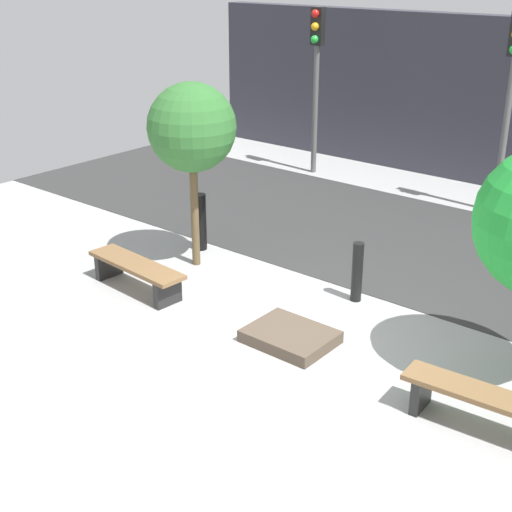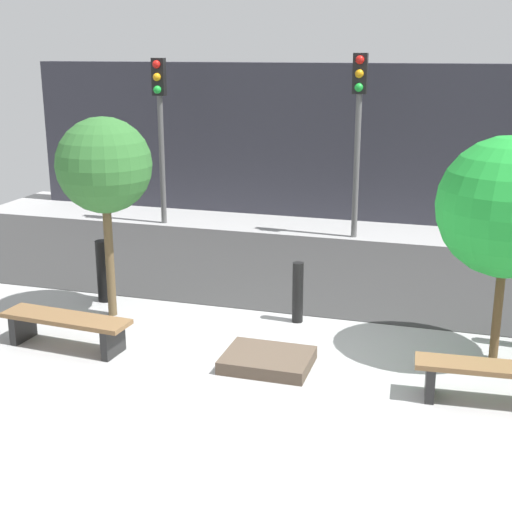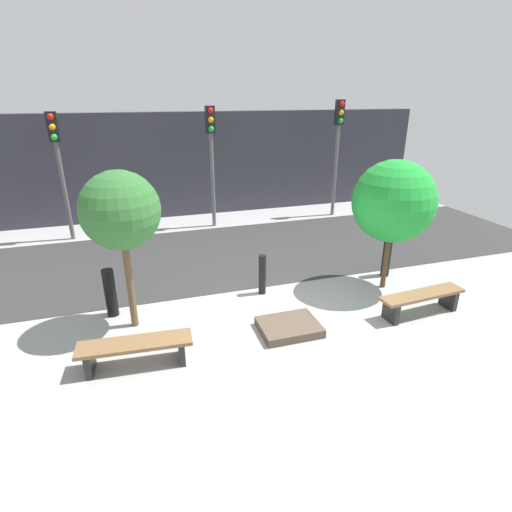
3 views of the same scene
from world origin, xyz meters
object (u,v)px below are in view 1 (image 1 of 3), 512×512
(tree_behind_left_bench, at_px, (192,128))
(planter_bed, at_px, (290,337))
(bollard_far_left, at_px, (200,222))
(bench_right, at_px, (487,404))
(bollard_left, at_px, (357,272))
(bench_left, at_px, (136,270))
(traffic_light_west, at_px, (316,61))
(traffic_light_mid_west, at_px, (512,77))

(tree_behind_left_bench, bearing_deg, planter_bed, -21.49)
(bollard_far_left, bearing_deg, tree_behind_left_bench, -52.31)
(planter_bed, bearing_deg, bollard_far_left, 152.99)
(bench_right, bearing_deg, bollard_left, 142.52)
(bench_left, xyz_separation_m, tree_behind_left_bench, (0.00, 1.25, 1.88))
(traffic_light_west, bearing_deg, tree_behind_left_bench, -73.66)
(planter_bed, relative_size, traffic_light_mid_west, 0.29)
(bench_left, relative_size, traffic_light_mid_west, 0.48)
(bollard_far_left, relative_size, bollard_left, 1.09)
(tree_behind_left_bench, relative_size, traffic_light_mid_west, 0.78)
(tree_behind_left_bench, distance_m, bollard_far_left, 1.84)
(bollard_far_left, xyz_separation_m, traffic_light_mid_west, (3.07, 5.00, 2.07))
(bench_left, height_order, planter_bed, bench_left)
(planter_bed, bearing_deg, traffic_light_mid_west, 90.00)
(planter_bed, bearing_deg, traffic_light_west, 123.17)
(planter_bed, relative_size, traffic_light_west, 0.30)
(bollard_left, bearing_deg, traffic_light_mid_west, 90.00)
(tree_behind_left_bench, relative_size, bollard_left, 3.27)
(traffic_light_west, bearing_deg, bench_left, -76.56)
(bench_left, distance_m, traffic_light_west, 7.28)
(bench_left, height_order, bollard_left, bollard_left)
(bench_right, height_order, tree_behind_left_bench, tree_behind_left_bench)
(bench_right, height_order, traffic_light_west, traffic_light_west)
(traffic_light_mid_west, bearing_deg, bench_left, -111.57)
(bench_left, relative_size, planter_bed, 1.67)
(bench_left, xyz_separation_m, traffic_light_mid_west, (2.67, 6.76, 2.23))
(bench_left, height_order, traffic_light_mid_west, traffic_light_mid_west)
(tree_behind_left_bench, xyz_separation_m, bollard_left, (2.67, 0.51, -1.76))
(bollard_far_left, bearing_deg, bench_right, -17.08)
(bench_left, xyz_separation_m, bench_right, (5.35, 0.00, 0.01))
(bollard_left, bearing_deg, planter_bed, -90.00)
(bench_right, bearing_deg, bollard_far_left, 158.86)
(planter_bed, height_order, tree_behind_left_bench, tree_behind_left_bench)
(bench_left, distance_m, bollard_left, 3.20)
(traffic_light_west, bearing_deg, bollard_left, -49.37)
(bench_right, distance_m, bollard_left, 3.20)
(bench_right, bearing_deg, traffic_light_mid_west, 107.50)
(tree_behind_left_bench, relative_size, traffic_light_west, 0.81)
(planter_bed, relative_size, bollard_left, 1.21)
(bollard_far_left, xyz_separation_m, bollard_left, (3.07, 0.00, -0.04))
(planter_bed, bearing_deg, bench_left, -175.72)
(bollard_left, bearing_deg, bollard_far_left, 180.00)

